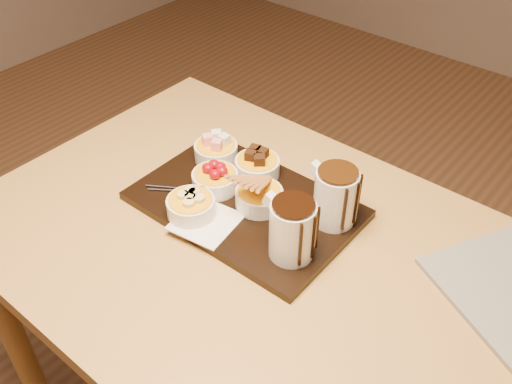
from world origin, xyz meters
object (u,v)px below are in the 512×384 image
Objects in this scene: serving_board at (245,205)px; bowl_strawberries at (215,181)px; pitcher_dark_chocolate at (292,230)px; dining_table at (262,280)px; pitcher_milk_chocolate at (335,197)px.

bowl_strawberries is at bearing -176.42° from serving_board.
bowl_strawberries is 0.84× the size of pitcher_dark_chocolate.
dining_table is 10.12× the size of pitcher_milk_chocolate.
serving_board is 4.60× the size of bowl_strawberries.
pitcher_milk_chocolate reaches higher than dining_table.
serving_board is at bearing 147.11° from dining_table.
dining_table is 0.23m from bowl_strawberries.
serving_board is at bearing 4.16° from bowl_strawberries.
dining_table is 0.16m from serving_board.
pitcher_milk_chocolate is (0.07, 0.14, 0.18)m from dining_table.
dining_table is 2.61× the size of serving_board.
bowl_strawberries is at bearing 167.35° from pitcher_dark_chocolate.
bowl_strawberries is 0.84× the size of pitcher_milk_chocolate.
dining_table is at bearing -18.26° from bowl_strawberries.
pitcher_dark_chocolate is 0.13m from pitcher_milk_chocolate.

